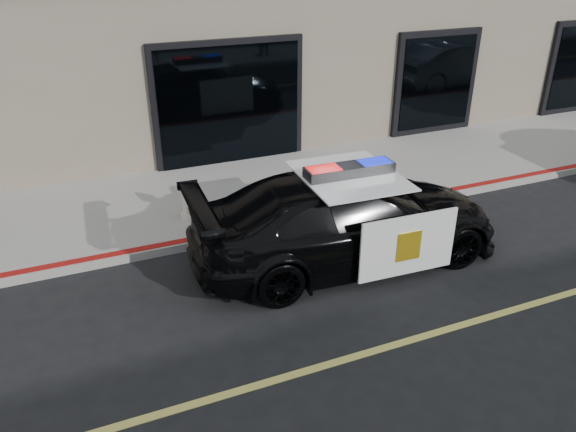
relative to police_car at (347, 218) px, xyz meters
name	(u,v)px	position (x,y,z in m)	size (l,w,h in m)	color
ground	(456,327)	(0.54, -2.22, -0.75)	(120.00, 120.00, 0.00)	black
sidewalk_n	(301,183)	(0.54, 3.03, -0.67)	(60.00, 3.50, 0.15)	gray
police_car	(347,218)	(0.00, 0.00, 0.00)	(2.58, 5.28, 1.67)	black
fire_hydrant	(188,200)	(-2.08, 2.22, -0.27)	(0.32, 0.44, 0.70)	beige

